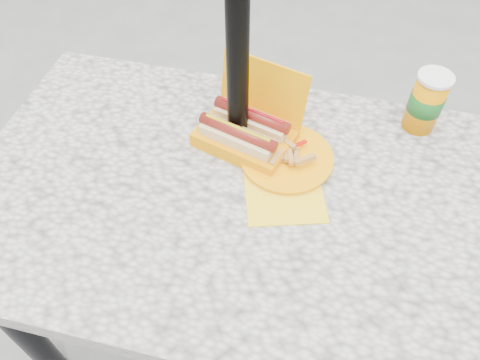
% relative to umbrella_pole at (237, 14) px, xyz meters
% --- Properties ---
extents(ground, '(60.00, 60.00, 0.00)m').
position_rel_umbrella_pole_xyz_m(ground, '(0.00, -0.16, -1.10)').
color(ground, slate).
extents(picnic_table, '(1.20, 0.80, 0.75)m').
position_rel_umbrella_pole_xyz_m(picnic_table, '(0.00, -0.16, -0.46)').
color(picnic_table, beige).
rests_on(picnic_table, ground).
extents(umbrella_pole, '(0.05, 0.05, 2.20)m').
position_rel_umbrella_pole_xyz_m(umbrella_pole, '(0.00, 0.00, 0.00)').
color(umbrella_pole, black).
rests_on(umbrella_pole, ground).
extents(hotdog_box, '(0.27, 0.24, 0.19)m').
position_rel_umbrella_pole_xyz_m(hotdog_box, '(0.02, -0.00, -0.31)').
color(hotdog_box, '#FF9E00').
rests_on(hotdog_box, picnic_table).
extents(fries_plate, '(0.24, 0.33, 0.05)m').
position_rel_umbrella_pole_xyz_m(fries_plate, '(0.13, -0.05, -0.34)').
color(fries_plate, yellow).
rests_on(fries_plate, picnic_table).
extents(soda_cup, '(0.09, 0.09, 0.16)m').
position_rel_umbrella_pole_xyz_m(soda_cup, '(0.44, 0.16, -0.27)').
color(soda_cup, orange).
rests_on(soda_cup, picnic_table).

